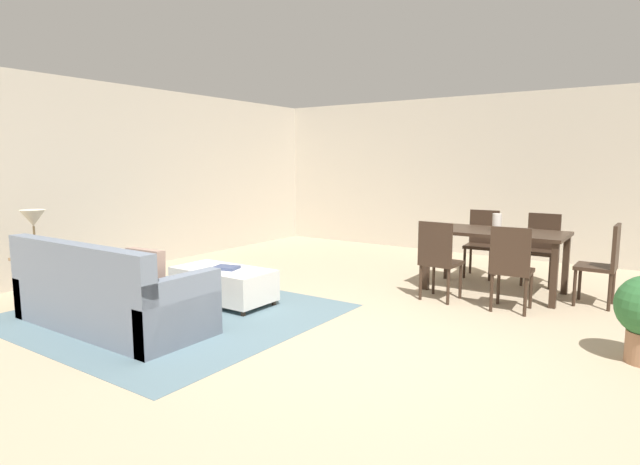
{
  "coord_description": "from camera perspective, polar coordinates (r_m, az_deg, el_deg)",
  "views": [
    {
      "loc": [
        2.21,
        -3.78,
        1.58
      ],
      "look_at": [
        -1.26,
        1.26,
        0.74
      ],
      "focal_mm": 28.75,
      "sensor_mm": 36.0,
      "label": 1
    }
  ],
  "objects": [
    {
      "name": "ground_plane",
      "position": [
        4.66,
        4.07,
        -12.06
      ],
      "size": [
        10.8,
        10.8,
        0.0
      ],
      "primitive_type": "plane",
      "color": "tan"
    },
    {
      "name": "wall_back",
      "position": [
        9.06,
        20.49,
        5.86
      ],
      "size": [
        9.0,
        0.12,
        2.7
      ],
      "primitive_type": "cube",
      "color": "#BCB2A0",
      "rests_on": "ground_plane"
    },
    {
      "name": "wall_left",
      "position": [
        7.96,
        -23.05,
        5.53
      ],
      "size": [
        0.12,
        11.0,
        2.7
      ],
      "primitive_type": "cube",
      "color": "#BCB2A0",
      "rests_on": "ground_plane"
    },
    {
      "name": "area_rug",
      "position": [
        5.68,
        -16.04,
        -8.61
      ],
      "size": [
        3.0,
        2.8,
        0.01
      ],
      "primitive_type": "cube",
      "color": "slate",
      "rests_on": "ground_plane"
    },
    {
      "name": "couch",
      "position": [
        5.36,
        -22.54,
        -6.66
      ],
      "size": [
        2.1,
        0.86,
        0.86
      ],
      "color": "slate",
      "rests_on": "ground_plane"
    },
    {
      "name": "ottoman_table",
      "position": [
        5.9,
        -10.7,
        -5.57
      ],
      "size": [
        1.16,
        0.59,
        0.4
      ],
      "color": "silver",
      "rests_on": "ground_plane"
    },
    {
      "name": "side_table",
      "position": [
        6.5,
        -29.0,
        -3.38
      ],
      "size": [
        0.4,
        0.4,
        0.54
      ],
      "color": "olive",
      "rests_on": "ground_plane"
    },
    {
      "name": "table_lamp",
      "position": [
        6.42,
        -29.31,
        1.2
      ],
      "size": [
        0.26,
        0.26,
        0.52
      ],
      "color": "brown",
      "rests_on": "side_table"
    },
    {
      "name": "dining_table",
      "position": [
        6.59,
        19.0,
        -0.64
      ],
      "size": [
        1.59,
        0.85,
        0.76
      ],
      "color": "#332319",
      "rests_on": "ground_plane"
    },
    {
      "name": "dining_chair_near_left",
      "position": [
        5.99,
        13.03,
        -2.59
      ],
      "size": [
        0.42,
        0.42,
        0.92
      ],
      "color": "#332319",
      "rests_on": "ground_plane"
    },
    {
      "name": "dining_chair_near_right",
      "position": [
        5.76,
        20.51,
        -3.31
      ],
      "size": [
        0.42,
        0.42,
        0.92
      ],
      "color": "#332319",
      "rests_on": "ground_plane"
    },
    {
      "name": "dining_chair_far_left",
      "position": [
        7.48,
        17.61,
        -0.71
      ],
      "size": [
        0.43,
        0.43,
        0.92
      ],
      "color": "#332319",
      "rests_on": "ground_plane"
    },
    {
      "name": "dining_chair_far_right",
      "position": [
        7.26,
        23.45,
        -1.24
      ],
      "size": [
        0.4,
        0.4,
        0.92
      ],
      "color": "#332319",
      "rests_on": "ground_plane"
    },
    {
      "name": "dining_chair_head_east",
      "position": [
        6.42,
        29.13,
        -2.71
      ],
      "size": [
        0.41,
        0.41,
        0.92
      ],
      "color": "#332319",
      "rests_on": "ground_plane"
    },
    {
      "name": "vase_centerpiece",
      "position": [
        6.52,
        19.09,
        1.08
      ],
      "size": [
        0.11,
        0.11,
        0.21
      ],
      "primitive_type": "cylinder",
      "color": "silver",
      "rests_on": "dining_table"
    },
    {
      "name": "book_on_ottoman",
      "position": [
        5.83,
        -10.4,
        -3.87
      ],
      "size": [
        0.3,
        0.26,
        0.03
      ],
      "primitive_type": "cube",
      "rotation": [
        0.0,
        0.0,
        0.25
      ],
      "color": "#3F4C72",
      "rests_on": "ottoman_table"
    }
  ]
}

